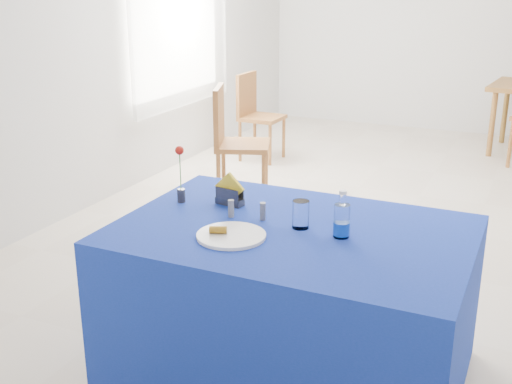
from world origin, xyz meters
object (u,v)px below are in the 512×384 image
Objects in this scene: blue_table at (291,303)px; chair_win_b at (255,110)px; water_bottle at (342,222)px; chair_win_a at (232,136)px; plate at (231,236)px.

chair_win_b reaches higher than blue_table.
water_bottle reaches higher than chair_win_b.
blue_table is 7.44× the size of water_bottle.
chair_win_a is at bearing 126.79° from water_bottle.
plate is at bearing -135.20° from blue_table.
blue_table is 2.61m from chair_win_a.
blue_table is at bearing 179.76° from water_bottle.
chair_win_a reaches higher than water_bottle.
plate is 0.19× the size of blue_table.
chair_win_a is (-1.20, 2.39, -0.20)m from plate.
plate is 0.31× the size of chair_win_a.
blue_table is 0.51m from water_bottle.
water_bottle reaches higher than blue_table.
plate is 0.49m from blue_table.
chair_win_a is at bearing 122.74° from blue_table.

